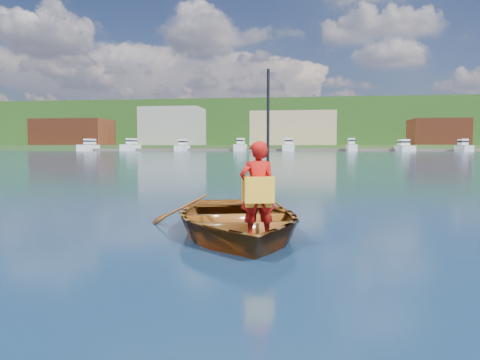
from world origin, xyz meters
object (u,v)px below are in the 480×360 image
Objects in this scene: child_paddler at (258,190)px; marina_yachts at (299,147)px; dock at (319,150)px; rowboat at (236,219)px.

child_paddler is 0.01× the size of marina_yachts.
marina_yachts reaches higher than dock.
child_paddler is at bearing -64.85° from rowboat.
rowboat is 143.35m from marina_yachts.
dock is at bearing 37.32° from marina_yachts.
marina_yachts reaches higher than child_paddler.
child_paddler reaches higher than dock.
marina_yachts reaches higher than rowboat.
marina_yachts is at bearing -142.68° from dock.
dock is at bearing 88.19° from child_paddler.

